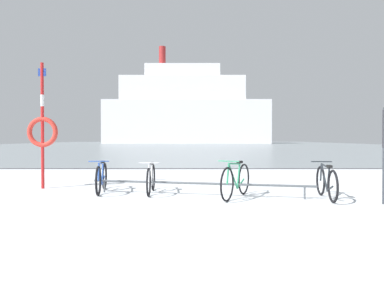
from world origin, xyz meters
TOP-DOWN VIEW (x-y plane):
  - ground at (0.00, 53.90)m, footprint 80.00×132.00m
  - bike_rack at (1.07, 3.00)m, footprint 5.05×1.12m
  - bicycle_0 at (-1.26, 3.47)m, footprint 0.46×1.70m
  - bicycle_1 at (-0.05, 3.31)m, footprint 0.46×1.60m
  - bicycle_2 at (1.89, 2.70)m, footprint 0.85×1.60m
  - bicycle_3 at (3.83, 2.57)m, footprint 0.46×1.62m
  - rescue_post at (-2.97, 4.13)m, footprint 0.80×0.12m
  - ferry_ship at (-0.67, 79.79)m, footprint 39.22×9.11m

SIDE VIEW (x-z plane):
  - ground at x=0.00m, z-range -0.08..0.00m
  - bike_rack at x=1.07m, z-range 0.12..0.42m
  - bicycle_1 at x=-0.05m, z-range -0.04..0.73m
  - bicycle_3 at x=3.83m, z-range -0.04..0.75m
  - bicycle_0 at x=-1.26m, z-range -0.04..0.76m
  - bicycle_2 at x=1.89m, z-range -0.04..0.80m
  - rescue_post at x=-2.97m, z-range -0.09..3.17m
  - ferry_ship at x=-0.67m, z-range -3.84..19.50m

